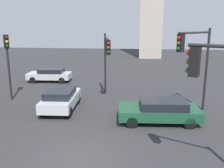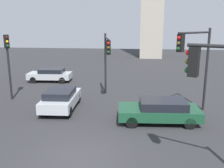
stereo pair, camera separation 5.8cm
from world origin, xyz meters
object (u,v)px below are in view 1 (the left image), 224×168
at_px(car_1, 61,99).
at_px(car_3, 160,110).
at_px(traffic_light_0, 8,55).
at_px(traffic_light_1, 107,54).
at_px(traffic_light_4, 195,55).
at_px(car_2, 50,75).

height_order(car_1, car_3, car_1).
bearing_deg(traffic_light_0, car_1, 24.78).
bearing_deg(car_1, traffic_light_1, -44.78).
bearing_deg(traffic_light_4, car_3, -10.35).
bearing_deg(car_3, car_1, -16.96).
height_order(traffic_light_1, car_3, traffic_light_1).
bearing_deg(car_1, car_3, -106.16).
height_order(traffic_light_1, traffic_light_4, traffic_light_4).
height_order(car_2, car_3, car_3).
height_order(traffic_light_0, traffic_light_1, traffic_light_1).
xyz_separation_m(car_1, car_2, (-3.82, 8.16, -0.05)).
distance_m(car_2, car_3, 14.11).
bearing_deg(car_2, traffic_light_0, 79.50).
xyz_separation_m(traffic_light_0, car_2, (0.74, 6.34, -2.74)).
xyz_separation_m(traffic_light_1, traffic_light_4, (5.86, -3.04, 0.36)).
xyz_separation_m(traffic_light_1, car_1, (-2.70, -3.08, -2.73)).
height_order(traffic_light_4, car_3, traffic_light_4).
bearing_deg(car_1, car_2, 21.62).
xyz_separation_m(traffic_light_1, car_2, (-6.52, 5.09, -2.79)).
relative_size(traffic_light_0, car_2, 1.13).
height_order(traffic_light_1, car_1, traffic_light_1).
xyz_separation_m(traffic_light_1, car_3, (3.79, -4.54, -2.77)).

